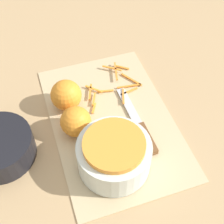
{
  "coord_description": "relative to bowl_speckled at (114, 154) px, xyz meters",
  "views": [
    {
      "loc": [
        -0.46,
        0.15,
        0.64
      ],
      "look_at": [
        0.0,
        0.0,
        0.04
      ],
      "focal_mm": 50.0,
      "sensor_mm": 36.0,
      "label": 1
    }
  ],
  "objects": [
    {
      "name": "knife",
      "position": [
        0.06,
        -0.1,
        -0.04
      ],
      "size": [
        0.22,
        0.03,
        0.02
      ],
      "rotation": [
        0.0,
        0.0,
        0.03
      ],
      "color": "brown",
      "rests_on": "cutting_board"
    },
    {
      "name": "bowl_speckled",
      "position": [
        0.0,
        0.0,
        0.0
      ],
      "size": [
        0.16,
        0.16,
        0.09
      ],
      "color": "silver",
      "rests_on": "cutting_board"
    },
    {
      "name": "orange_right",
      "position": [
        0.12,
        0.06,
        -0.01
      ],
      "size": [
        0.07,
        0.07,
        0.07
      ],
      "color": "orange",
      "rests_on": "cutting_board"
    },
    {
      "name": "cutting_board",
      "position": [
        0.12,
        -0.04,
        -0.05
      ],
      "size": [
        0.46,
        0.3,
        0.01
      ],
      "color": "#CCB284",
      "rests_on": "ground_plane"
    },
    {
      "name": "orange_left",
      "position": [
        0.21,
        0.06,
        -0.0
      ],
      "size": [
        0.08,
        0.08,
        0.08
      ],
      "color": "orange",
      "rests_on": "cutting_board"
    },
    {
      "name": "ground_plane",
      "position": [
        0.12,
        -0.04,
        -0.05
      ],
      "size": [
        4.0,
        4.0,
        0.0
      ],
      "primitive_type": "plane",
      "color": "tan"
    },
    {
      "name": "peel_pile",
      "position": [
        0.23,
        -0.08,
        -0.04
      ],
      "size": [
        0.16,
        0.16,
        0.01
      ],
      "color": "orange",
      "rests_on": "cutting_board"
    }
  ]
}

